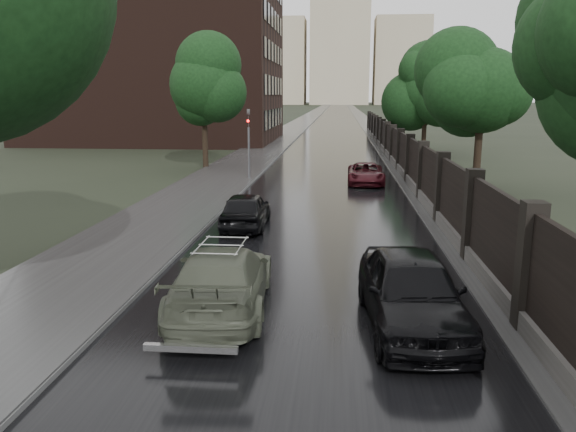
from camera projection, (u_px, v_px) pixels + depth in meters
The scene contains 14 objects.
road at pixel (338, 110), 192.05m from camera, with size 8.00×420.00×0.02m, color black.
sidewalk_left at pixel (320, 109), 192.57m from camera, with size 4.00×420.00×0.16m, color #2D2D2D.
verge_right at pixel (354, 109), 191.55m from camera, with size 3.00×420.00×0.08m, color #2D2D2D.
fence_right at pixel (397, 152), 37.62m from camera, with size 0.45×75.72×2.70m.
tree_left_far at pixel (203, 87), 35.89m from camera, with size 4.25×4.25×7.39m.
tree_right_b at pixel (482, 91), 26.79m from camera, with size 4.08×4.08×7.01m.
tree_right_c at pixel (426, 93), 44.31m from camera, with size 4.08×4.08×7.01m.
traffic_light at pixel (249, 138), 31.29m from camera, with size 0.16×0.32×4.00m.
brick_building at pixel (157, 43), 57.20m from camera, with size 24.00×18.00×20.00m, color black.
stalinist_tower at pixel (340, 29), 291.06m from camera, with size 92.00×30.00×159.00m.
volga_sedan at pixel (222, 279), 12.50m from camera, with size 2.04×5.02×1.46m, color #4E5343.
hatchback_left at pixel (246, 210), 20.36m from camera, with size 1.57×3.90×1.33m, color black.
car_right_near at pixel (412, 291), 11.49m from camera, with size 1.90×4.71×1.61m, color black.
car_right_far at pixel (366, 174), 30.44m from camera, with size 1.93×4.18×1.16m, color #330B11.
Camera 1 is at (0.75, -6.18, 4.73)m, focal length 35.00 mm.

